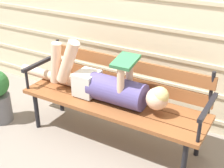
# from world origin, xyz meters

# --- Properties ---
(ground_plane) EXTENTS (12.00, 12.00, 0.00)m
(ground_plane) POSITION_xyz_m (0.00, 0.00, 0.00)
(ground_plane) COLOR gray
(park_bench) EXTENTS (1.76, 0.52, 0.82)m
(park_bench) POSITION_xyz_m (-0.00, 0.25, 0.47)
(park_bench) COLOR brown
(park_bench) RESTS_ON ground
(reclining_person) EXTENTS (1.69, 0.26, 0.55)m
(reclining_person) POSITION_xyz_m (-0.09, 0.18, 0.58)
(reclining_person) COLOR #514784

